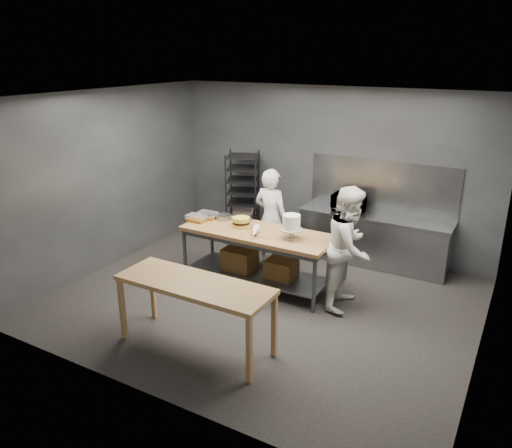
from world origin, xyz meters
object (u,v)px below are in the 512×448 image
Objects in this scene: chef_right at (350,248)px; frosted_cake_stand at (291,224)px; speed_rack at (243,198)px; near_counter at (195,289)px; layer_cake at (241,222)px; work_table at (257,252)px; chef_behind at (271,218)px; microwave at (348,203)px.

chef_right is 4.85× the size of frosted_cake_stand.
chef_right is at bearing -29.93° from speed_rack.
chef_right reaches higher than frosted_cake_stand.
layer_cake reaches higher than near_counter.
work_table is at bearing -5.38° from layer_cake.
near_counter is 2.74m from chef_behind.
work_table is 1.37× the size of speed_rack.
microwave is 1.45× the size of frosted_cake_stand.
near_counter is 1.16× the size of chef_behind.
layer_cake is (-0.13, -0.76, 0.14)m from chef_behind.
speed_rack is 1.01× the size of chef_behind.
chef_right is at bearing -69.46° from microwave.
frosted_cake_stand reaches higher than work_table.
chef_right reaches higher than work_table.
speed_rack is 3.23× the size of microwave.
chef_right reaches higher than speed_rack.
chef_right is 1.77m from microwave.
chef_behind is at bearing -137.94° from microwave.
chef_behind reaches higher than layer_cake.
near_counter is 5.37× the size of frosted_cake_stand.
speed_rack is at bearing -33.32° from chef_behind.
microwave is at bearing 63.56° from work_table.
layer_cake is at bearing 85.40° from chef_behind.
near_counter is 2.03m from layer_cake.
layer_cake is (-0.51, 1.96, 0.19)m from near_counter.
speed_rack reaches higher than microwave.
microwave reaches higher than work_table.
frosted_cake_stand is (-0.25, -1.77, 0.11)m from microwave.
layer_cake is at bearing 174.62° from work_table.
chef_behind is at bearing 98.02° from near_counter.
chef_right is at bearing 57.54° from near_counter.
microwave is at bearing 81.86° from frosted_cake_stand.
microwave is at bearing -132.70° from chef_behind.
frosted_cake_stand is at bearing 138.30° from chef_behind.
speed_rack is 4.70× the size of frosted_cake_stand.
chef_right is 6.61× the size of layer_cake.
frosted_cake_stand is at bearing -4.85° from layer_cake.
chef_right reaches higher than near_counter.
speed_rack is 2.53m from frosted_cake_stand.
near_counter is at bearing 146.08° from chef_right.
work_table is 1.95m from near_counter.
chef_right is at bearing 7.97° from frosted_cake_stand.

